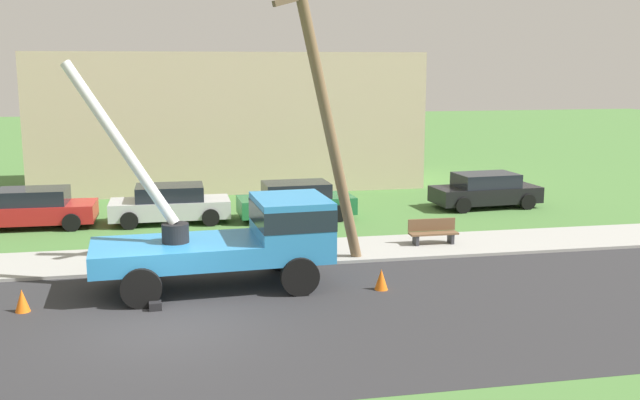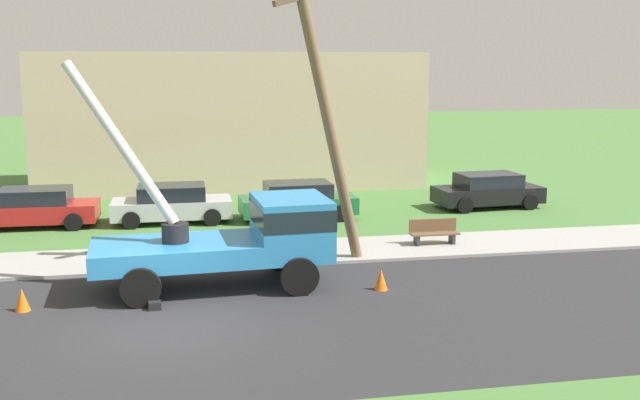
{
  "view_description": "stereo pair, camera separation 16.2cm",
  "coord_description": "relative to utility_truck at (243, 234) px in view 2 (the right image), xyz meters",
  "views": [
    {
      "loc": [
        0.34,
        -16.2,
        5.87
      ],
      "look_at": [
        4.16,
        2.98,
        2.24
      ],
      "focal_mm": 41.21,
      "sensor_mm": 36.0,
      "label": 1
    },
    {
      "loc": [
        0.5,
        -16.23,
        5.87
      ],
      "look_at": [
        4.16,
        2.98,
        2.24
      ],
      "focal_mm": 41.21,
      "sensor_mm": 36.0,
      "label": 2
    }
  ],
  "objects": [
    {
      "name": "leaning_utility_pole",
      "position": [
        2.55,
        1.55,
        3.1
      ],
      "size": [
        2.89,
        1.44,
        8.79
      ],
      "color": "brown",
      "rests_on": "ground"
    },
    {
      "name": "parked_sedan_silver",
      "position": [
        -1.96,
        8.48,
        -0.7
      ],
      "size": [
        4.4,
        2.03,
        1.42
      ],
      "color": "#B7B7BF",
      "rests_on": "ground"
    },
    {
      "name": "parked_sedan_red",
      "position": [
        -6.85,
        8.61,
        -0.7
      ],
      "size": [
        4.43,
        2.07,
        1.42
      ],
      "color": "#B21E1E",
      "rests_on": "ground"
    },
    {
      "name": "park_bench",
      "position": [
        6.44,
        3.06,
        -0.95
      ],
      "size": [
        1.6,
        0.45,
        0.9
      ],
      "color": "brown",
      "rests_on": "ground"
    },
    {
      "name": "lowrise_building_backdrop",
      "position": [
        0.91,
        16.95,
        1.79
      ],
      "size": [
        18.0,
        6.0,
        6.4
      ],
      "primitive_type": "cube",
      "color": "#C6B293",
      "rests_on": "ground"
    },
    {
      "name": "road_asphalt",
      "position": [
        -2.06,
        -2.86,
        -1.4
      ],
      "size": [
        80.0,
        8.79,
        0.01
      ],
      "primitive_type": "cube",
      "color": "#2B2B2D",
      "rests_on": "ground"
    },
    {
      "name": "parked_sedan_green",
      "position": [
        2.78,
        8.21,
        -0.7
      ],
      "size": [
        4.47,
        2.13,
        1.42
      ],
      "color": "#1E6638",
      "rests_on": "ground"
    },
    {
      "name": "utility_truck",
      "position": [
        0.0,
        0.0,
        0.0
      ],
      "size": [
        6.89,
        3.21,
        5.98
      ],
      "color": "#2D84C6",
      "rests_on": "ground"
    },
    {
      "name": "parked_sedan_black",
      "position": [
        10.87,
        8.99,
        -0.7
      ],
      "size": [
        4.52,
        2.22,
        1.42
      ],
      "color": "black",
      "rests_on": "ground"
    },
    {
      "name": "sidewalk_strip",
      "position": [
        -2.06,
        3.0,
        -1.36
      ],
      "size": [
        80.0,
        2.92,
        0.1
      ],
      "primitive_type": "cube",
      "color": "#9E9E99",
      "rests_on": "ground"
    },
    {
      "name": "traffic_cone_behind",
      "position": [
        -5.44,
        -1.13,
        -1.13
      ],
      "size": [
        0.36,
        0.36,
        0.56
      ],
      "primitive_type": "cone",
      "color": "orange",
      "rests_on": "ground"
    },
    {
      "name": "traffic_cone_ahead",
      "position": [
        3.5,
        -1.11,
        -1.13
      ],
      "size": [
        0.36,
        0.36,
        0.56
      ],
      "primitive_type": "cone",
      "color": "orange",
      "rests_on": "ground"
    },
    {
      "name": "ground_plane",
      "position": [
        -2.06,
        9.14,
        -1.41
      ],
      "size": [
        120.0,
        120.0,
        0.0
      ],
      "primitive_type": "plane",
      "color": "#477538"
    }
  ]
}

